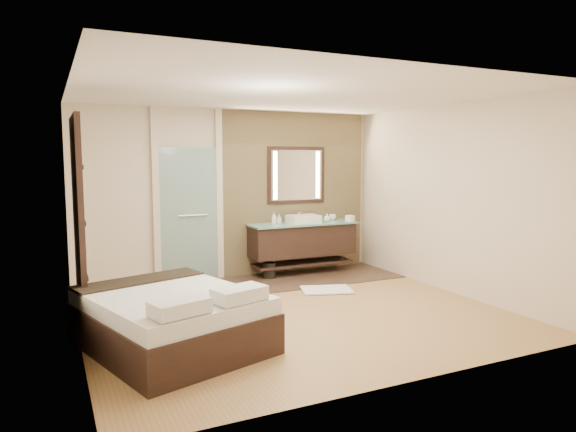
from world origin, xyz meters
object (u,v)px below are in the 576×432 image
vanity (303,240)px  mirror_unit (297,175)px  bed (172,319)px  waste_bin (269,270)px

vanity → mirror_unit: (0.00, 0.24, 1.07)m
bed → waste_bin: (2.11, 2.38, -0.16)m
mirror_unit → waste_bin: size_ratio=4.08×
mirror_unit → waste_bin: (-0.64, -0.32, -1.52)m
vanity → mirror_unit: bearing=90.0°
waste_bin → mirror_unit: bearing=26.3°
vanity → waste_bin: vanity is taller
mirror_unit → vanity: bearing=-90.0°
vanity → bed: size_ratio=0.85×
mirror_unit → waste_bin: 1.68m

